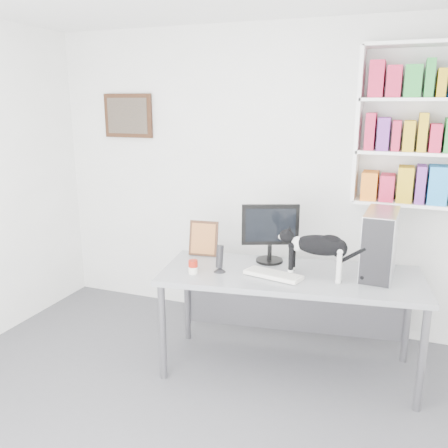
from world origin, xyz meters
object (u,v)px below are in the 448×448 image
Objects in this scene: cat at (318,256)px; soup_can at (193,267)px; pc_tower at (380,244)px; leaning_print at (204,238)px; speaker at (220,258)px; bookshelf at (426,127)px; monitor at (270,233)px; keyboard at (273,275)px; desk at (289,323)px.

soup_can is at bearing -164.71° from cat.
pc_tower is 1.38m from leaning_print.
soup_can is (-0.17, -0.10, -0.06)m from speaker.
pc_tower is at bearing -5.97° from leaning_print.
bookshelf is at bearing 50.62° from cat.
monitor is at bearing 45.32° from soup_can.
keyboard is 0.76× the size of cat.
bookshelf is 1.94m from leaning_print.
pc_tower is (-0.25, -0.53, -0.81)m from bookshelf.
bookshelf is at bearing 67.80° from pc_tower.
monitor is (-1.07, -0.51, -0.81)m from bookshelf.
leaning_print is (-1.62, -0.54, -0.90)m from bookshelf.
leaning_print is at bearing 168.89° from cat.
pc_tower is at bearing 35.11° from keyboard.
desk is 6.43× the size of leaning_print.
pc_tower reaches higher than soup_can.
speaker is at bearing -150.86° from monitor.
leaning_print is at bearing 133.56° from speaker.
cat is (0.20, -0.04, 0.57)m from desk.
desk is at bearing 59.87° from keyboard.
pc_tower is at bearing 21.30° from speaker.
cat reaches higher than desk.
speaker reaches higher than keyboard.
soup_can reaches higher than desk.
desk is 0.97m from leaning_print.
speaker is (-1.11, -0.34, -0.13)m from pc_tower.
leaning_print is 0.54× the size of cat.
bookshelf is 2.60× the size of monitor.
leaning_print reaches higher than soup_can.
soup_can is (0.10, -0.43, -0.10)m from leaning_print.
leaning_print is 2.91× the size of soup_can.
monitor is at bearing 129.27° from desk.
keyboard reaches higher than desk.
keyboard is at bearing -154.20° from pc_tower.
monitor is at bearing -154.30° from bookshelf.
bookshelf is 0.65× the size of desk.
desk is 0.60m from cat.
cat is at bearing -147.76° from pc_tower.
monitor is at bearing 122.51° from keyboard.
bookshelf reaches higher than desk.
keyboard is 0.74m from leaning_print.
pc_tower reaches higher than speaker.
desk is 0.44m from keyboard.
cat is (-0.40, -0.23, -0.07)m from pc_tower.
speaker is 0.21m from soup_can.
cat is (0.42, -0.24, -0.07)m from monitor.
keyboard is 0.35m from cat.
cat is (0.70, 0.12, 0.06)m from speaker.
cat reaches higher than soup_can.
speaker is at bearing -57.09° from leaning_print.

